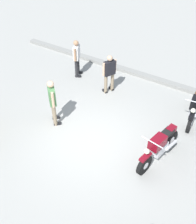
{
  "coord_description": "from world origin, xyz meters",
  "views": [
    {
      "loc": [
        3.69,
        -5.4,
        6.56
      ],
      "look_at": [
        -0.16,
        0.63,
        0.75
      ],
      "focal_mm": 44.25,
      "sensor_mm": 36.0,
      "label": 1
    }
  ],
  "objects": [
    {
      "name": "person_in_green_shirt",
      "position": [
        -1.66,
        0.11,
        1.0
      ],
      "size": [
        0.56,
        0.55,
        1.74
      ],
      "rotation": [
        0.0,
        0.0,
        0.82
      ],
      "color": "gray",
      "rests_on": "ground"
    },
    {
      "name": "motorcycle_black_cruiser",
      "position": [
        2.44,
        2.97,
        0.52
      ],
      "size": [
        0.7,
        2.09,
        1.09
      ],
      "rotation": [
        0.0,
        0.0,
        4.83
      ],
      "color": "black",
      "rests_on": "ground"
    },
    {
      "name": "person_in_white_shirt",
      "position": [
        -2.87,
        3.16,
        0.94
      ],
      "size": [
        0.45,
        0.63,
        1.66
      ],
      "rotation": [
        0.0,
        0.0,
        0.41
      ],
      "color": "#262628",
      "rests_on": "ground"
    },
    {
      "name": "person_in_black_shirt",
      "position": [
        -1.02,
        2.81,
        0.93
      ],
      "size": [
        0.45,
        0.62,
        1.65
      ],
      "rotation": [
        0.0,
        0.0,
        2.72
      ],
      "color": "gray",
      "rests_on": "ground"
    },
    {
      "name": "curb_edge",
      "position": [
        0.0,
        4.6,
        0.07
      ],
      "size": [
        14.0,
        0.3,
        0.15
      ],
      "primitive_type": "cube",
      "color": "gray",
      "rests_on": "ground"
    },
    {
      "name": "motorcycle_maroon_cruiser",
      "position": [
        2.13,
        0.47,
        0.52
      ],
      "size": [
        0.78,
        2.08,
        1.09
      ],
      "rotation": [
        0.0,
        0.0,
        4.53
      ],
      "color": "black",
      "rests_on": "ground"
    },
    {
      "name": "ground_plane",
      "position": [
        0.0,
        0.0,
        0.0
      ],
      "size": [
        40.0,
        40.0,
        0.0
      ],
      "primitive_type": "plane",
      "color": "#9E9E99"
    }
  ]
}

